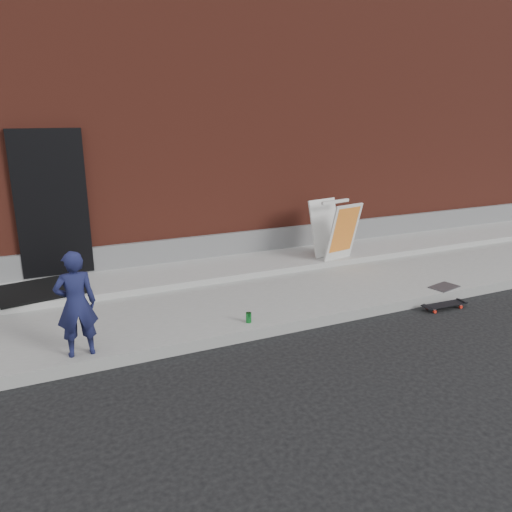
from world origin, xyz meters
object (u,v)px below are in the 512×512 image
skateboard (444,305)px  soda_can (249,318)px  child (76,304)px  pizza_sign (335,229)px

skateboard → soda_can: (-2.92, 0.43, 0.15)m
child → soda_can: size_ratio=9.09×
child → soda_can: bearing=-180.0°
skateboard → soda_can: size_ratio=5.26×
child → pizza_sign: size_ratio=1.16×
child → pizza_sign: bearing=-158.9°
skateboard → pizza_sign: (-0.48, 2.19, 0.70)m
child → skateboard: 5.04m
child → soda_can: (2.06, 0.03, -0.53)m
skateboard → soda_can: soda_can is taller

